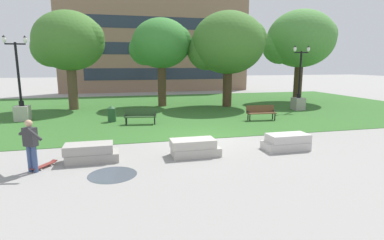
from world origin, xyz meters
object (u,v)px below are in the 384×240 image
park_bench_near_left (261,112)px  lamp_post_left (299,97)px  concrete_block_center (91,153)px  skateboard (44,165)px  concrete_block_left (194,148)px  trash_bin (112,114)px  person_skateboarder (31,143)px  lamp_post_center (21,104)px  concrete_block_right (287,142)px  park_bench_near_right (140,115)px

park_bench_near_left → lamp_post_left: (4.62, 3.17, 0.45)m
concrete_block_center → skateboard: bearing=-165.7°
concrete_block_center → lamp_post_left: (14.08, 8.93, 0.68)m
concrete_block_left → park_bench_near_left: 8.29m
skateboard → trash_bin: bearing=75.1°
skateboard → lamp_post_left: (15.57, 9.31, 0.90)m
concrete_block_center → concrete_block_left: (3.74, -0.24, 0.00)m
concrete_block_center → person_skateboarder: person_skateboarder is taller
lamp_post_center → trash_bin: (5.26, -1.61, -0.54)m
concrete_block_left → lamp_post_center: 12.52m
trash_bin → concrete_block_right: bearing=-47.8°
lamp_post_left → lamp_post_center: lamp_post_center is taller
concrete_block_center → concrete_block_left: 3.75m
person_skateboarder → lamp_post_left: bearing=31.3°
park_bench_near_left → park_bench_near_right: same height
person_skateboarder → trash_bin: bearing=74.0°
lamp_post_center → park_bench_near_left: bearing=-12.9°
person_skateboarder → trash_bin: (2.31, 8.08, -0.47)m
concrete_block_right → park_bench_near_right: 8.50m
concrete_block_left → lamp_post_left: (10.35, 9.17, 0.68)m
lamp_post_left → trash_bin: (-13.50, -1.54, -0.48)m
skateboard → park_bench_near_right: 7.60m
person_skateboarder → skateboard: person_skateboarder is taller
concrete_block_right → park_bench_near_left: 6.38m
park_bench_near_right → trash_bin: bearing=144.9°
person_skateboarder → park_bench_near_left: size_ratio=0.93×
lamp_post_left → lamp_post_center: 18.77m
concrete_block_center → concrete_block_left: bearing=-3.6°
person_skateboarder → lamp_post_center: (-2.95, 9.70, 0.07)m
park_bench_near_right → lamp_post_left: (11.89, 2.67, 0.45)m
trash_bin → park_bench_near_left: bearing=-10.4°
trash_bin → lamp_post_center: bearing=163.0°
concrete_block_center → skateboard: (-1.48, -0.38, -0.22)m
concrete_block_right → concrete_block_center: bearing=177.6°
lamp_post_left → trash_bin: size_ratio=4.91×
park_bench_near_right → trash_bin: trash_bin is taller
concrete_block_right → park_bench_near_right: size_ratio=0.98×
skateboard → park_bench_near_left: park_bench_near_left is taller
person_skateboarder → skateboard: size_ratio=1.77×
person_skateboarder → skateboard: (0.24, 0.31, -0.89)m
skateboard → lamp_post_center: lamp_post_center is taller
trash_bin → concrete_block_center: bearing=-94.5°
park_bench_near_left → park_bench_near_right: (-7.27, 0.49, 0.00)m
concrete_block_center → concrete_block_right: size_ratio=1.02×
concrete_block_center → trash_bin: (0.58, 7.39, 0.20)m
skateboard → lamp_post_left: lamp_post_left is taller
park_bench_near_right → lamp_post_left: size_ratio=0.39×
person_skateboarder → park_bench_near_right: person_skateboarder is taller
concrete_block_center → park_bench_near_right: bearing=70.7°
trash_bin → person_skateboarder: bearing=-106.0°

